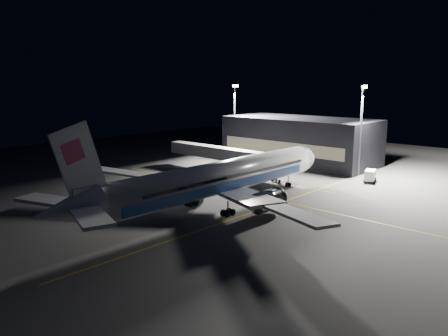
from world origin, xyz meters
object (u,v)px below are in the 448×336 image
Objects in this scene: jet_bridge at (229,154)px; floodlight_mast_south at (361,123)px; baggage_tug at (131,196)px; floodlight_mast_north at (235,114)px; safety_cone_a at (191,187)px; safety_cone_b at (194,187)px; service_truck at (370,175)px; airliner at (217,179)px; safety_cone_c at (161,194)px.

jet_bridge is 31.05m from floodlight_mast_south.
floodlight_mast_north is at bearing 1.34° from baggage_tug.
safety_cone_b reaches higher than safety_cone_a.
service_truck is (14.53, -28.54, -3.18)m from jet_bridge.
jet_bridge reaches higher than baggage_tug.
safety_cone_b is at bearing 61.91° from airliner.
service_truck reaches higher than safety_cone_a.
floodlight_mast_south is 30.34× the size of safety_cone_b.
jet_bridge is (23.08, 18.06, -0.58)m from airliner.
jet_bridge reaches higher than safety_cone_a.
floodlight_mast_south is 41.26m from safety_cone_a.
floodlight_mast_north reaches higher than safety_cone_c.
safety_cone_a is (13.84, -1.24, -0.52)m from baggage_tug.
jet_bridge reaches higher than service_truck.
safety_cone_b is at bearing 124.08° from service_truck.
jet_bridge is 6.27× the size of service_truck.
safety_cone_a is (-34.00, 20.01, -12.09)m from floodlight_mast_south.
floodlight_mast_south is at bearing 34.17° from service_truck.
service_truck is at bearing -38.73° from safety_cone_a.
service_truck is 8.83× the size of safety_cone_c.
jet_bridge is 24.67m from safety_cone_c.
floodlight_mast_north is 40.64m from safety_cone_b.
safety_cone_b is (7.08, 13.26, -4.82)m from airliner.
service_truck is (-3.47, -42.47, -10.97)m from floodlight_mast_north.
safety_cone_c is (-41.96, -17.99, -12.06)m from floodlight_mast_north.
service_truck is at bearing -48.06° from baggage_tug.
baggage_tug is 6.03m from safety_cone_c.
safety_cone_c is at bearing 174.67° from safety_cone_b.
floodlight_mast_north is (41.08, 31.99, 7.21)m from airliner.
jet_bridge is 24.06m from floodlight_mast_north.
service_truck is 38.69m from safety_cone_b.
floodlight_mast_south is at bearing -29.55° from safety_cone_b.
floodlight_mast_south is 48.03m from safety_cone_c.
jet_bridge is at bearing -12.56° from baggage_tug.
service_truck reaches higher than safety_cone_c.
floodlight_mast_south is 53.61m from baggage_tug.
floodlight_mast_south reaches higher than safety_cone_a.
safety_cone_c is (5.88, -1.24, -0.49)m from baggage_tug.
safety_cone_b is (-16.00, -4.80, -4.24)m from jet_bridge.
floodlight_mast_south reaches higher than safety_cone_c.
airliner is 109.84× the size of safety_cone_a.
airliner is at bearing -86.38° from safety_cone_c.
floodlight_mast_south is at bearing -8.33° from airliner.
airliner is 29.31m from jet_bridge.
safety_cone_a is at bearing 90.00° from safety_cone_b.
baggage_tug is (-47.84, -16.75, -11.57)m from floodlight_mast_north.
airliner reaches higher than service_truck.
service_truck is 1.91× the size of baggage_tug.
baggage_tug is (-47.84, 21.25, -11.57)m from floodlight_mast_south.
baggage_tug is at bearing 174.88° from safety_cone_a.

